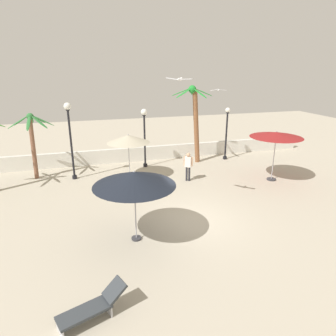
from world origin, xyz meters
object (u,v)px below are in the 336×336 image
patio_umbrella_0 (276,135)px  palm_tree_2 (32,136)px  lamp_post_2 (227,129)px  seagull_0 (218,90)px  palm_tree_1 (195,116)px  patio_umbrella_2 (134,179)px  lamp_post_0 (144,129)px  seagull_1 (180,79)px  guest_0 (188,164)px  lounge_chair_0 (93,307)px  lamp_post_1 (70,130)px  patio_umbrella_1 (128,139)px

patio_umbrella_0 → palm_tree_2: 14.08m
lamp_post_2 → seagull_0: 3.72m
palm_tree_1 → patio_umbrella_0: bearing=-55.7°
patio_umbrella_2 → lamp_post_0: bearing=75.5°
seagull_1 → patio_umbrella_2: bearing=-145.1°
palm_tree_1 → palm_tree_2: bearing=-178.0°
guest_0 → seagull_1: size_ratio=1.86×
lamp_post_2 → lounge_chair_0: 16.18m
palm_tree_1 → lamp_post_0: (-3.51, -0.04, -0.69)m
lamp_post_1 → guest_0: 7.08m
patio_umbrella_2 → lamp_post_2: lamp_post_2 is taller
patio_umbrella_1 → guest_0: size_ratio=1.59×
palm_tree_1 → seagull_1: size_ratio=5.73×
palm_tree_1 → lamp_post_2: palm_tree_1 is taller
patio_umbrella_1 → palm_tree_1: bearing=22.6°
patio_umbrella_1 → lounge_chair_0: (-2.74, -10.44, -2.04)m
palm_tree_1 → seagull_1: (-3.57, -7.32, 2.72)m
lounge_chair_0 → seagull_0: seagull_0 is taller
patio_umbrella_2 → seagull_0: size_ratio=2.42×
patio_umbrella_1 → palm_tree_2: palm_tree_2 is taller
seagull_1 → patio_umbrella_0: bearing=21.6°
patio_umbrella_1 → seagull_0: 9.46m
lamp_post_1 → lamp_post_2: 10.64m
patio_umbrella_2 → lamp_post_0: (2.29, 8.85, 0.02)m
lounge_chair_0 → seagull_1: 8.61m
patio_umbrella_0 → lamp_post_0: (-6.68, 4.62, -0.17)m
lounge_chair_0 → lamp_post_2: bearing=51.1°
palm_tree_2 → seagull_0: bearing=13.3°
patio_umbrella_1 → lamp_post_0: 2.44m
palm_tree_2 → lamp_post_2: size_ratio=1.05×
patio_umbrella_0 → seagull_1: (-6.74, -2.67, 3.24)m
palm_tree_2 → lamp_post_2: bearing=1.8°
lamp_post_0 → seagull_1: bearing=-90.4°
seagull_1 → seagull_0: bearing=57.2°
palm_tree_2 → seagull_0: 13.70m
palm_tree_1 → seagull_0: (2.93, 2.76, 1.47)m
lamp_post_0 → lamp_post_1: (-4.60, -1.11, 0.40)m
lamp_post_1 → lamp_post_2: lamp_post_1 is taller
palm_tree_1 → lamp_post_2: (2.45, 0.04, -1.02)m
lounge_chair_0 → guest_0: size_ratio=1.14×
lamp_post_2 → lounge_chair_0: bearing=-128.9°
palm_tree_2 → lamp_post_1: lamp_post_1 is taller
patio_umbrella_1 → lamp_post_0: bearing=55.2°
guest_0 → seagull_1: (-1.90, -3.95, 4.92)m
palm_tree_2 → guest_0: size_ratio=2.29×
patio_umbrella_2 → palm_tree_2: size_ratio=0.79×
patio_umbrella_0 → patio_umbrella_2: patio_umbrella_0 is taller
palm_tree_2 → lamp_post_2: (12.68, 0.39, -0.37)m
palm_tree_1 → guest_0: 4.36m
lamp_post_2 → seagull_0: size_ratio=2.91×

